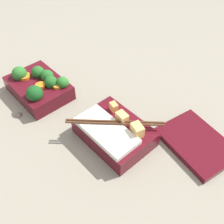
{
  "coord_description": "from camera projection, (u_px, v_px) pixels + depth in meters",
  "views": [
    {
      "loc": [
        0.42,
        -0.25,
        0.5
      ],
      "look_at": [
        0.09,
        0.05,
        0.04
      ],
      "focal_mm": 42.0,
      "sensor_mm": 36.0,
      "label": 1
    }
  ],
  "objects": [
    {
      "name": "ground_plane",
      "position": [
        76.0,
        113.0,
        0.69
      ],
      "size": [
        3.0,
        3.0,
        0.0
      ],
      "primitive_type": "plane",
      "color": "gray"
    },
    {
      "name": "bento_tray_vegetable",
      "position": [
        39.0,
        86.0,
        0.72
      ],
      "size": [
        0.17,
        0.12,
        0.07
      ],
      "color": "#510F19",
      "rests_on": "ground_plane"
    },
    {
      "name": "bento_tray_rice",
      "position": [
        114.0,
        132.0,
        0.61
      ],
      "size": [
        0.17,
        0.17,
        0.07
      ],
      "color": "#510F19",
      "rests_on": "ground_plane"
    },
    {
      "name": "bento_lid",
      "position": [
        196.0,
        143.0,
        0.61
      ],
      "size": [
        0.19,
        0.15,
        0.02
      ],
      "primitive_type": "cube",
      "rotation": [
        0.0,
        0.0,
        -0.17
      ],
      "color": "#510F19",
      "rests_on": "ground_plane"
    },
    {
      "name": "pebble_3",
      "position": [
        18.0,
        114.0,
        0.68
      ],
      "size": [
        0.02,
        0.02,
        0.02
      ],
      "primitive_type": "sphere",
      "color": "#7A6B5B",
      "rests_on": "ground_plane"
    }
  ]
}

